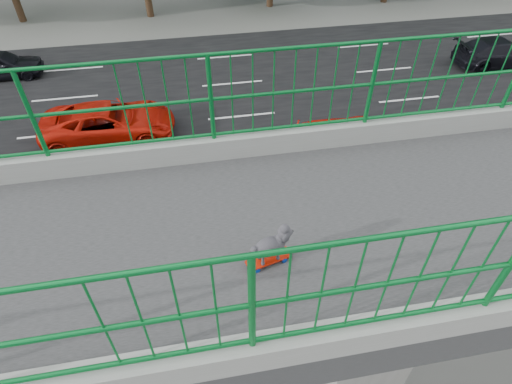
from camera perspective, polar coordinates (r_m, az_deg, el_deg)
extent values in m
cube|color=black|center=(19.23, -1.93, 10.15)|extent=(18.00, 90.00, 0.02)
cube|color=#2D2D2F|center=(5.27, 18.75, -4.47)|extent=(3.00, 24.00, 0.50)
cube|color=slate|center=(8.12, 12.92, -21.46)|extent=(1.20, 1.20, 6.50)
cube|color=gray|center=(5.94, 14.14, 7.95)|extent=(0.20, 24.00, 0.30)
cylinder|color=#0C6C2B|center=(5.35, 16.50, 18.92)|extent=(0.04, 24.00, 0.04)
cylinder|color=#0C6C2B|center=(5.59, 15.37, 13.81)|extent=(0.04, 24.00, 0.04)
cylinder|color=#0C6C2B|center=(5.59, 15.37, 13.81)|extent=(0.06, 0.06, 1.10)
cube|color=gray|center=(4.30, 27.70, -14.23)|extent=(0.20, 24.00, 0.30)
cylinder|color=#0C6C2B|center=(3.80, 31.09, -8.27)|extent=(0.04, 24.00, 0.04)
cylinder|color=#0C6C2B|center=(3.80, 31.09, -8.27)|extent=(0.06, 0.06, 1.10)
cube|color=red|center=(4.30, 1.69, -9.01)|extent=(0.25, 0.48, 0.02)
cube|color=#99999E|center=(4.28, -0.13, -9.81)|extent=(0.09, 0.05, 0.02)
cylinder|color=#0834AF|center=(4.32, -0.46, -9.31)|extent=(0.04, 0.06, 0.05)
sphere|color=yellow|center=(4.32, -0.46, -9.31)|extent=(0.02, 0.02, 0.02)
cylinder|color=#0834AF|center=(4.25, 0.20, -10.47)|extent=(0.04, 0.06, 0.05)
sphere|color=yellow|center=(4.25, 0.20, -10.47)|extent=(0.02, 0.02, 0.02)
cube|color=#99999E|center=(4.36, 3.47, -8.50)|extent=(0.09, 0.05, 0.02)
cylinder|color=#0834AF|center=(4.40, 3.10, -8.03)|extent=(0.04, 0.06, 0.05)
sphere|color=yellow|center=(4.40, 3.10, -8.03)|extent=(0.02, 0.02, 0.02)
cylinder|color=#0834AF|center=(4.33, 3.82, -9.14)|extent=(0.04, 0.06, 0.05)
sphere|color=yellow|center=(4.33, 3.82, -9.14)|extent=(0.02, 0.02, 0.02)
ellipsoid|color=#2A272C|center=(4.15, 1.75, -7.38)|extent=(0.25, 0.33, 0.20)
sphere|color=#2A272C|center=(4.11, 3.87, -5.50)|extent=(0.13, 0.13, 0.13)
sphere|color=black|center=(4.15, 4.92, -5.28)|extent=(0.02, 0.02, 0.02)
sphere|color=#2A272C|center=(4.08, -0.29, -7.77)|extent=(0.07, 0.07, 0.07)
cylinder|color=#2A272C|center=(4.29, 2.47, -7.67)|extent=(0.03, 0.03, 0.12)
cylinder|color=#2A272C|center=(4.25, 2.98, -8.47)|extent=(0.03, 0.03, 0.12)
cylinder|color=#2A272C|center=(4.25, 0.44, -8.40)|extent=(0.03, 0.03, 0.12)
cylinder|color=#2A272C|center=(4.20, 0.93, -9.22)|extent=(0.03, 0.03, 0.12)
imported|color=#98989D|center=(13.48, 4.38, -2.99)|extent=(1.81, 4.51, 1.54)
imported|color=red|center=(18.50, -19.23, 8.82)|extent=(2.45, 5.31, 1.48)
imported|color=black|center=(26.60, 29.84, 16.03)|extent=(1.91, 4.71, 1.37)
imported|color=black|center=(25.54, -31.14, 14.47)|extent=(1.57, 3.91, 1.33)
imported|color=#98989D|center=(13.68, -20.97, -6.29)|extent=(1.44, 4.14, 1.36)
imported|color=red|center=(16.19, 8.10, 6.02)|extent=(2.68, 5.80, 1.61)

